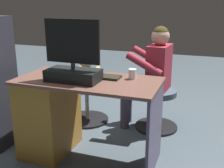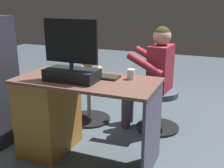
{
  "view_description": "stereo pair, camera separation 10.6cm",
  "coord_description": "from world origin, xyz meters",
  "views": [
    {
      "loc": [
        -0.96,
        2.39,
        1.39
      ],
      "look_at": [
        -0.09,
        -0.03,
        0.61
      ],
      "focal_mm": 44.95,
      "sensor_mm": 36.0,
      "label": 1
    },
    {
      "loc": [
        -1.06,
        2.35,
        1.39
      ],
      "look_at": [
        -0.09,
        -0.03,
        0.61
      ],
      "focal_mm": 44.95,
      "sensor_mm": 36.0,
      "label": 2
    }
  ],
  "objects": [
    {
      "name": "ground_plane",
      "position": [
        0.0,
        0.0,
        0.0
      ],
      "size": [
        10.0,
        10.0,
        0.0
      ],
      "primitive_type": "plane",
      "color": "#404C54"
    },
    {
      "name": "desk",
      "position": [
        0.31,
        0.32,
        0.39
      ],
      "size": [
        1.21,
        0.6,
        0.74
      ],
      "color": "brown",
      "rests_on": "ground_plane"
    },
    {
      "name": "monitor",
      "position": [
        0.09,
        0.4,
        0.88
      ],
      "size": [
        0.47,
        0.23,
        0.5
      ],
      "color": "black",
      "rests_on": "desk"
    },
    {
      "name": "keyboard",
      "position": [
        -0.04,
        0.23,
        0.75
      ],
      "size": [
        0.42,
        0.14,
        0.02
      ],
      "primitive_type": "cube",
      "color": "black",
      "rests_on": "desk"
    },
    {
      "name": "computer_mouse",
      "position": [
        0.28,
        0.2,
        0.76
      ],
      "size": [
        0.06,
        0.1,
        0.04
      ],
      "primitive_type": "ellipsoid",
      "color": "#242E20",
      "rests_on": "desk"
    },
    {
      "name": "cup",
      "position": [
        -0.35,
        0.18,
        0.78
      ],
      "size": [
        0.07,
        0.07,
        0.09
      ],
      "primitive_type": "cylinder",
      "color": "white",
      "rests_on": "desk"
    },
    {
      "name": "tv_remote",
      "position": [
        0.39,
        0.28,
        0.75
      ],
      "size": [
        0.06,
        0.15,
        0.02
      ],
      "primitive_type": "cube",
      "rotation": [
        0.0,
        0.0,
        0.09
      ],
      "color": "black",
      "rests_on": "desk"
    },
    {
      "name": "office_chair_teddy",
      "position": [
        0.36,
        -0.41,
        0.25
      ],
      "size": [
        0.5,
        0.5,
        0.45
      ],
      "color": "black",
      "rests_on": "ground_plane"
    },
    {
      "name": "teddy_bear",
      "position": [
        0.36,
        -0.42,
        0.63
      ],
      "size": [
        0.27,
        0.27,
        0.39
      ],
      "color": "tan",
      "rests_on": "office_chair_teddy"
    },
    {
      "name": "visitor_chair",
      "position": [
        -0.45,
        -0.5,
        0.27
      ],
      "size": [
        0.47,
        0.47,
        0.45
      ],
      "color": "black",
      "rests_on": "ground_plane"
    },
    {
      "name": "person",
      "position": [
        -0.37,
        -0.49,
        0.66
      ],
      "size": [
        0.52,
        0.51,
        1.13
      ],
      "color": "maroon",
      "rests_on": "ground_plane"
    }
  ]
}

